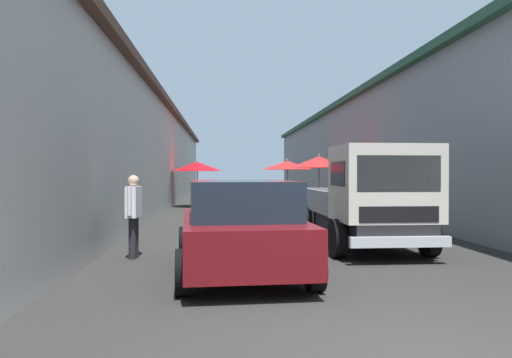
% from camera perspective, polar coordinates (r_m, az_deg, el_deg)
% --- Properties ---
extents(ground, '(90.00, 90.00, 0.00)m').
position_cam_1_polar(ground, '(17.43, 1.56, -4.47)').
color(ground, '#282826').
extents(building_left_whitewash, '(49.80, 7.50, 4.53)m').
position_cam_1_polar(building_left_whitewash, '(20.38, -20.47, 2.63)').
color(building_left_whitewash, beige).
rests_on(building_left_whitewash, ground).
extents(building_right_concrete, '(49.80, 7.50, 4.99)m').
position_cam_1_polar(building_right_concrete, '(21.58, 21.08, 3.12)').
color(building_right_concrete, gray).
rests_on(building_right_concrete, ground).
extents(fruit_stall_mid_lane, '(2.29, 2.29, 2.17)m').
position_cam_1_polar(fruit_stall_mid_lane, '(22.97, -6.71, 0.89)').
color(fruit_stall_mid_lane, '#9E9EA3').
rests_on(fruit_stall_mid_lane, ground).
extents(fruit_stall_far_left, '(2.26, 2.26, 2.29)m').
position_cam_1_polar(fruit_stall_far_left, '(19.07, 7.45, 1.03)').
color(fruit_stall_far_left, '#9E9EA3').
rests_on(fruit_stall_far_left, ground).
extents(fruit_stall_far_right, '(2.41, 2.41, 2.22)m').
position_cam_1_polar(fruit_stall_far_right, '(23.30, 3.65, 1.05)').
color(fruit_stall_far_right, '#9E9EA3').
rests_on(fruit_stall_far_right, ground).
extents(hatchback_car, '(4.01, 2.13, 1.45)m').
position_cam_1_polar(hatchback_car, '(7.72, -1.88, -5.48)').
color(hatchback_car, '#600F14').
rests_on(hatchback_car, ground).
extents(delivery_truck, '(4.94, 2.01, 2.08)m').
position_cam_1_polar(delivery_truck, '(10.13, 13.27, -2.31)').
color(delivery_truck, black).
rests_on(delivery_truck, ground).
extents(vendor_by_crates, '(0.62, 0.24, 1.53)m').
position_cam_1_polar(vendor_by_crates, '(9.34, -13.94, -3.61)').
color(vendor_by_crates, '#232328').
rests_on(vendor_by_crates, ground).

